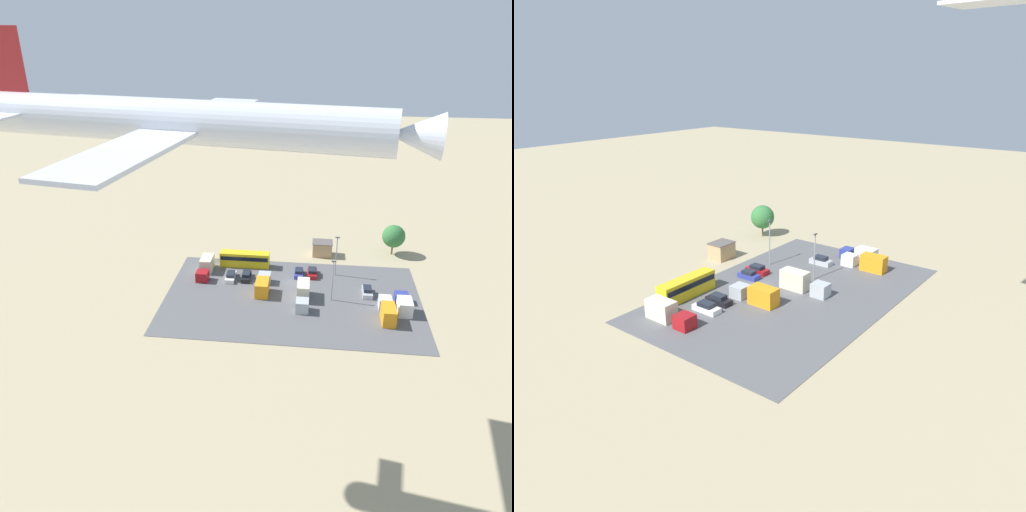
# 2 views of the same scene
# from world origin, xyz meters

# --- Properties ---
(ground_plane) EXTENTS (400.00, 400.00, 0.00)m
(ground_plane) POSITION_xyz_m (0.00, 0.00, 0.00)
(ground_plane) COLOR tan
(parking_lot_surface) EXTENTS (50.10, 31.85, 0.08)m
(parking_lot_surface) POSITION_xyz_m (0.00, 6.30, 0.04)
(parking_lot_surface) COLOR #565659
(parking_lot_surface) RESTS_ON ground
(shed_building) EXTENTS (4.65, 3.75, 3.31)m
(shed_building) POSITION_xyz_m (-5.90, -14.58, 1.66)
(shed_building) COLOR tan
(shed_building) RESTS_ON ground
(bus) EXTENTS (10.87, 2.54, 3.31)m
(bus) POSITION_xyz_m (11.17, -6.65, 1.86)
(bus) COLOR gold
(bus) RESTS_ON ground
(parked_car_0) EXTENTS (1.89, 4.31, 1.64)m
(parked_car_0) POSITION_xyz_m (-14.84, 3.06, 0.76)
(parked_car_0) COLOR #ADB2B7
(parked_car_0) RESTS_ON ground
(parked_car_1) EXTENTS (1.99, 4.32, 1.59)m
(parked_car_1) POSITION_xyz_m (-3.79, -3.82, 0.74)
(parked_car_1) COLOR maroon
(parked_car_1) RESTS_ON ground
(parked_car_2) EXTENTS (1.85, 4.02, 1.50)m
(parked_car_2) POSITION_xyz_m (-0.96, -3.48, 0.70)
(parked_car_2) COLOR navy
(parked_car_2) RESTS_ON ground
(parked_car_3) EXTENTS (1.82, 4.39, 1.57)m
(parked_car_3) POSITION_xyz_m (10.06, -0.63, 0.74)
(parked_car_3) COLOR black
(parked_car_3) RESTS_ON ground
(parked_car_4) EXTENTS (1.91, 4.63, 1.51)m
(parked_car_4) POSITION_xyz_m (13.29, -0.21, 0.71)
(parked_car_4) COLOR silver
(parked_car_4) RESTS_ON ground
(parked_truck_0) EXTENTS (2.58, 8.48, 2.95)m
(parked_truck_0) POSITION_xyz_m (6.04, 3.93, 1.43)
(parked_truck_0) COLOR #ADB2B7
(parked_truck_0) RESTS_ON ground
(parked_truck_1) EXTENTS (2.49, 8.60, 3.03)m
(parked_truck_1) POSITION_xyz_m (19.10, -2.44, 1.47)
(parked_truck_1) COLOR maroon
(parked_truck_1) RESTS_ON ground
(parked_truck_2) EXTENTS (2.40, 8.92, 3.31)m
(parked_truck_2) POSITION_xyz_m (-2.13, 7.16, 1.59)
(parked_truck_2) COLOR #ADB2B7
(parked_truck_2) RESTS_ON ground
(parked_truck_3) EXTENTS (2.37, 8.57, 3.09)m
(parked_truck_3) POSITION_xyz_m (-17.76, 11.26, 1.49)
(parked_truck_3) COLOR silver
(parked_truck_3) RESTS_ON ground
(parked_truck_4) EXTENTS (2.58, 7.16, 2.84)m
(parked_truck_4) POSITION_xyz_m (-21.11, 8.26, 1.38)
(parked_truck_4) COLOR navy
(parked_truck_4) RESTS_ON ground
(tree_near_shed) EXTENTS (5.25, 5.25, 7.17)m
(tree_near_shed) POSITION_xyz_m (-22.12, -16.94, 4.53)
(tree_near_shed) COLOR brown
(tree_near_shed) RESTS_ON ground
(light_pole_lot_centre) EXTENTS (0.90, 0.28, 8.88)m
(light_pole_lot_centre) POSITION_xyz_m (-8.66, -4.67, 4.95)
(light_pole_lot_centre) COLOR gray
(light_pole_lot_centre) RESTS_ON ground
(light_pole_lot_edge) EXTENTS (0.90, 0.28, 8.56)m
(light_pole_lot_edge) POSITION_xyz_m (-7.66, 6.06, 4.79)
(light_pole_lot_edge) COLOR gray
(light_pole_lot_edge) RESTS_ON ground
(airplane) EXTENTS (42.08, 35.20, 9.75)m
(airplane) POSITION_xyz_m (8.11, 47.60, 41.76)
(airplane) COLOR silver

